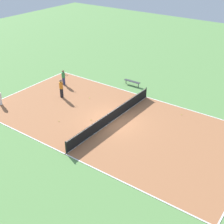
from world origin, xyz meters
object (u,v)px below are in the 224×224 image
object	(u,v)px
tennis_net	(112,116)
bench	(132,82)
tennis_ball_left_sideline	(181,114)
player_center_orange	(61,87)
player_far_white	(0,97)
tennis_ball_far_baseline	(59,121)
tennis_ball_right_alley	(91,120)
tennis_ball_midcourt	(90,98)
player_far_green	(63,77)

from	to	relation	value
tennis_net	bench	bearing A→B (deg)	-160.00
bench	tennis_ball_left_sideline	size ratio (longest dim) A/B	26.92
player_center_orange	player_far_white	size ratio (longest dim) A/B	1.33
bench	tennis_ball_far_baseline	world-z (taller)	bench
tennis_ball_right_alley	tennis_ball_midcourt	xyz separation A→B (m)	(-3.16, -2.75, 0.00)
player_far_green	player_far_white	bearing A→B (deg)	-90.70
bench	tennis_ball_right_alley	xyz separation A→B (m)	(8.15, 1.11, -0.34)
tennis_ball_right_alley	tennis_ball_left_sideline	size ratio (longest dim) A/B	1.00
bench	player_far_green	world-z (taller)	player_far_green
bench	player_far_white	bearing A→B (deg)	-124.44
player_far_green	player_far_white	distance (m)	6.91
player_center_orange	tennis_ball_far_baseline	xyz separation A→B (m)	(3.50, 3.00, -1.04)
player_far_green	tennis_ball_far_baseline	size ratio (longest dim) A/B	23.54
tennis_ball_midcourt	tennis_ball_left_sideline	distance (m)	8.84
tennis_ball_right_alley	bench	bearing A→B (deg)	-172.28
tennis_ball_right_alley	tennis_ball_left_sideline	distance (m)	7.89
tennis_ball_right_alley	tennis_ball_left_sideline	bearing A→B (deg)	132.58
tennis_ball_left_sideline	tennis_ball_far_baseline	bearing A→B (deg)	-48.00
player_far_white	tennis_ball_midcourt	xyz separation A→B (m)	(-5.84, 5.78, -0.74)
player_center_orange	tennis_net	bearing A→B (deg)	-6.73
player_far_green	tennis_ball_midcourt	distance (m)	4.38
tennis_net	tennis_ball_far_baseline	world-z (taller)	tennis_net
player_center_orange	tennis_ball_midcourt	distance (m)	2.89
tennis_net	tennis_ball_far_baseline	xyz separation A→B (m)	(2.66, -3.58, -0.48)
tennis_net	tennis_ball_far_baseline	bearing A→B (deg)	-53.38
player_far_green	player_center_orange	world-z (taller)	player_center_orange
bench	tennis_ball_midcourt	size ratio (longest dim) A/B	26.92
player_far_white	tennis_ball_far_baseline	distance (m)	6.59
tennis_net	player_far_white	xyz separation A→B (m)	(3.61, -10.07, 0.25)
player_center_orange	tennis_ball_left_sideline	world-z (taller)	player_center_orange
tennis_net	tennis_ball_far_baseline	size ratio (longest dim) A/B	165.20
player_far_white	tennis_ball_far_baseline	xyz separation A→B (m)	(-0.94, 6.49, -0.74)
player_far_green	player_center_orange	distance (m)	2.97
bench	tennis_ball_far_baseline	bearing A→B (deg)	-95.47
player_far_green	player_far_white	xyz separation A→B (m)	(6.72, -1.59, -0.14)
player_far_white	tennis_ball_midcourt	size ratio (longest dim) A/B	20.40
tennis_net	tennis_ball_midcourt	size ratio (longest dim) A/B	165.20
player_center_orange	tennis_ball_right_alley	distance (m)	5.45
player_far_green	tennis_ball_right_alley	bearing A→B (deg)	-17.57
tennis_net	tennis_ball_right_alley	world-z (taller)	tennis_net
player_far_green	tennis_ball_right_alley	size ratio (longest dim) A/B	23.54
player_center_orange	tennis_ball_left_sideline	size ratio (longest dim) A/B	27.17
tennis_ball_left_sideline	tennis_ball_right_alley	bearing A→B (deg)	-47.42
tennis_ball_far_baseline	player_center_orange	bearing A→B (deg)	-139.42
player_far_green	tennis_ball_midcourt	xyz separation A→B (m)	(0.88, 4.20, -0.88)
player_far_green	tennis_ball_right_alley	distance (m)	8.09
tennis_ball_left_sideline	bench	bearing A→B (deg)	-112.17
tennis_ball_midcourt	tennis_ball_left_sideline	world-z (taller)	same
tennis_net	player_far_green	bearing A→B (deg)	-110.18
tennis_net	bench	xyz separation A→B (m)	(-7.23, -2.63, -0.15)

